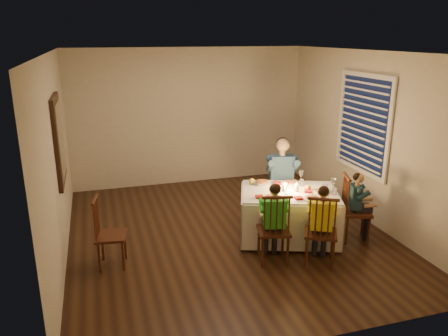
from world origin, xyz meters
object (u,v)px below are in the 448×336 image
object	(u,v)px
child_yellow	(318,263)
adult	(280,216)
chair_end	(353,239)
child_green	(272,261)
dining_table	(289,205)
chair_near_right	(318,263)
chair_near_left	(272,261)
chair_extra	(114,265)
child_teal	(353,239)
serving_bowl	(262,183)
chair_adult	(280,216)

from	to	relation	value
child_yellow	adult	bearing A→B (deg)	-67.38
chair_end	child_green	world-z (taller)	child_green
dining_table	chair_near_right	bearing A→B (deg)	-66.06
chair_near_left	child_green	size ratio (longest dim) A/B	0.90
chair_extra	child_yellow	distance (m)	2.63
chair_near_right	chair_end	bearing A→B (deg)	-122.13
dining_table	child_teal	bearing A→B (deg)	-1.42
chair_near_left	adult	world-z (taller)	adult
dining_table	child_yellow	xyz separation A→B (m)	(0.06, -0.81, -0.50)
child_green	child_teal	xyz separation A→B (m)	(1.36, 0.24, 0.00)
dining_table	chair_near_right	size ratio (longest dim) A/B	1.67
child_teal	dining_table	bearing A→B (deg)	87.45
chair_end	chair_extra	xyz separation A→B (m)	(-3.35, 0.24, 0.00)
dining_table	chair_near_left	distance (m)	0.90
child_green	chair_near_right	bearing A→B (deg)	169.26
chair_near_left	child_teal	xyz separation A→B (m)	(1.36, 0.24, 0.00)
chair_extra	child_green	bearing A→B (deg)	-94.26
chair_near_right	child_teal	xyz separation A→B (m)	(0.82, 0.47, 0.00)
chair_end	child_teal	size ratio (longest dim) A/B	0.96
chair_near_right	child_teal	bearing A→B (deg)	-122.13
dining_table	chair_extra	world-z (taller)	dining_table
chair_near_left	chair_end	distance (m)	1.38
chair_end	child_green	xyz separation A→B (m)	(-1.36, -0.24, 0.00)
chair_end	serving_bowl	size ratio (longest dim) A/B	4.90
dining_table	chair_extra	bearing A→B (deg)	-158.29
chair_near_left	chair_near_right	xyz separation A→B (m)	(0.54, -0.23, 0.00)
dining_table	chair_end	bearing A→B (deg)	-1.42
chair_adult	chair_near_left	xyz separation A→B (m)	(-0.68, -1.31, 0.00)
chair_extra	child_yellow	size ratio (longest dim) A/B	0.87
chair_near_left	serving_bowl	xyz separation A→B (m)	(0.20, 0.94, 0.73)
adult	serving_bowl	size ratio (longest dim) A/B	6.59
chair_near_right	child_green	distance (m)	0.59
adult	child_yellow	bearing A→B (deg)	-81.81
chair_end	child_yellow	world-z (taller)	child_yellow
chair_end	serving_bowl	xyz separation A→B (m)	(-1.16, 0.70, 0.73)
dining_table	serving_bowl	world-z (taller)	serving_bowl
chair_near_right	adult	xyz separation A→B (m)	(0.14, 1.55, 0.00)
chair_near_right	serving_bowl	world-z (taller)	serving_bowl
adult	child_yellow	xyz separation A→B (m)	(-0.14, -1.55, 0.00)
chair_extra	child_teal	size ratio (longest dim) A/B	0.92
chair_end	chair_near_right	bearing A→B (deg)	138.39
dining_table	chair_end	world-z (taller)	dining_table
dining_table	child_yellow	distance (m)	0.96
dining_table	serving_bowl	xyz separation A→B (m)	(-0.28, 0.36, 0.23)
dining_table	adult	world-z (taller)	dining_table
chair_extra	serving_bowl	distance (m)	2.35
chair_adult	serving_bowl	size ratio (longest dim) A/B	4.90
chair_end	chair_extra	distance (m)	3.36
chair_near_right	chair_end	xyz separation A→B (m)	(0.82, 0.47, 0.00)
serving_bowl	chair_adult	bearing A→B (deg)	37.91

